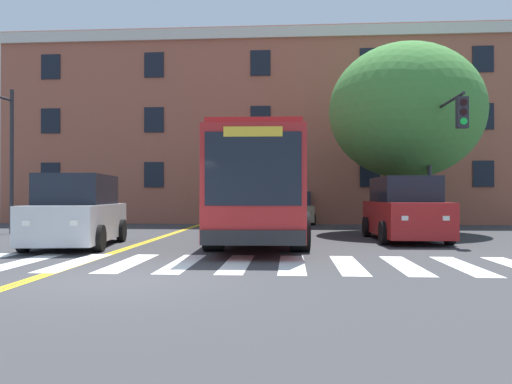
% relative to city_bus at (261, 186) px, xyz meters
% --- Properties ---
extents(ground_plane, '(120.00, 120.00, 0.00)m').
position_rel_city_bus_xyz_m(ground_plane, '(-2.19, -8.77, -1.90)').
color(ground_plane, '#38383A').
extents(crosswalk, '(17.13, 3.32, 0.01)m').
position_rel_city_bus_xyz_m(crosswalk, '(-2.07, -6.44, -1.90)').
color(crosswalk, white).
rests_on(crosswalk, ground).
extents(lane_line_yellow_inner, '(0.12, 36.00, 0.01)m').
position_rel_city_bus_xyz_m(lane_line_yellow_inner, '(-3.88, 7.56, -1.90)').
color(lane_line_yellow_inner, gold).
rests_on(lane_line_yellow_inner, ground).
extents(lane_line_yellow_outer, '(0.12, 36.00, 0.01)m').
position_rel_city_bus_xyz_m(lane_line_yellow_outer, '(-3.72, 7.56, -1.90)').
color(lane_line_yellow_outer, gold).
rests_on(lane_line_yellow_outer, ground).
extents(city_bus, '(3.23, 12.46, 3.49)m').
position_rel_city_bus_xyz_m(city_bus, '(0.00, 0.00, 0.00)').
color(city_bus, '#B22323').
rests_on(city_bus, ground).
extents(car_silver_near_lane, '(2.78, 5.12, 2.22)m').
position_rel_city_bus_xyz_m(car_silver_near_lane, '(-5.50, -2.87, -0.85)').
color(car_silver_near_lane, '#B7BABF').
rests_on(car_silver_near_lane, ground).
extents(car_red_far_lane, '(2.39, 5.06, 2.23)m').
position_rel_city_bus_xyz_m(car_red_far_lane, '(5.06, -0.07, -0.84)').
color(car_red_far_lane, '#AD1E1E').
rests_on(car_red_far_lane, ground).
extents(car_tan_behind_bus, '(2.24, 4.26, 1.80)m').
position_rel_city_bus_xyz_m(car_tan_behind_bus, '(1.29, 10.06, -1.08)').
color(car_tan_behind_bus, tan).
rests_on(car_tan_behind_bus, ground).
extents(traffic_light_near_corner, '(0.34, 4.09, 5.24)m').
position_rel_city_bus_xyz_m(traffic_light_near_corner, '(6.59, 0.65, 1.67)').
color(traffic_light_near_corner, '#28282D').
rests_on(traffic_light_near_corner, ground).
extents(street_tree_curbside_large, '(9.20, 9.09, 8.10)m').
position_rel_city_bus_xyz_m(street_tree_curbside_large, '(6.06, 3.93, 3.28)').
color(street_tree_curbside_large, brown).
rests_on(street_tree_curbside_large, ground).
extents(building_facade, '(29.72, 8.62, 10.93)m').
position_rel_city_bus_xyz_m(building_facade, '(-0.57, 13.63, 3.57)').
color(building_facade, '#9E5642').
rests_on(building_facade, ground).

